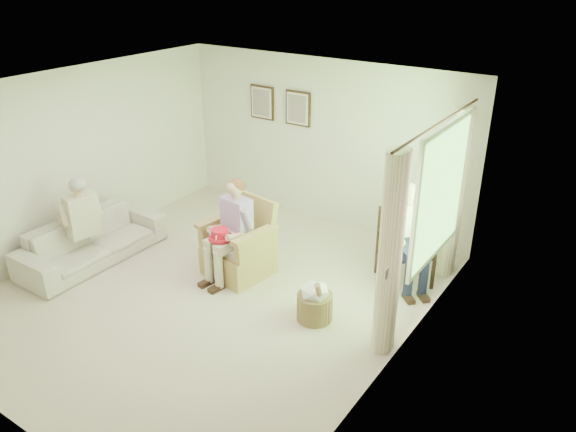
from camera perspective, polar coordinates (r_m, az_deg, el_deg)
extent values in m
plane|color=beige|center=(7.43, -7.78, -7.58)|extent=(5.50, 5.50, 0.00)
cube|color=silver|center=(8.90, 3.55, 7.50)|extent=(5.00, 0.04, 2.60)
cube|color=silver|center=(8.62, -20.93, 5.27)|extent=(0.04, 5.50, 2.60)
cube|color=silver|center=(5.59, 11.08, -4.08)|extent=(0.04, 5.50, 2.60)
cube|color=white|center=(6.42, -9.14, 12.36)|extent=(5.00, 5.50, 0.02)
cube|color=#2D6B23|center=(6.52, 15.32, 2.26)|extent=(0.02, 1.40, 1.50)
cube|color=white|center=(6.27, 16.04, 8.85)|extent=(0.04, 1.52, 0.06)
cube|color=white|center=(6.85, 14.51, -3.74)|extent=(0.04, 1.52, 0.06)
cylinder|color=#382114|center=(6.30, 15.28, 9.19)|extent=(0.03, 2.50, 0.03)
cylinder|color=#FBEFC4|center=(5.90, 10.33, -4.04)|extent=(0.34, 0.34, 2.30)
cylinder|color=#FBEFC4|center=(7.58, 16.54, 2.05)|extent=(0.34, 0.34, 2.30)
cube|color=#382114|center=(9.36, -2.63, 11.46)|extent=(0.45, 0.03, 0.55)
cube|color=silver|center=(9.35, -2.72, 11.43)|extent=(0.39, 0.01, 0.49)
cube|color=tan|center=(9.34, -2.74, 11.42)|extent=(0.33, 0.01, 0.43)
cube|color=#382114|center=(8.97, 1.03, 10.88)|extent=(0.45, 0.03, 0.55)
cube|color=silver|center=(8.96, 0.95, 10.85)|extent=(0.39, 0.01, 0.49)
cube|color=tan|center=(8.95, 0.92, 10.84)|extent=(0.33, 0.01, 0.43)
cube|color=tan|center=(7.69, -5.03, -4.46)|extent=(0.77, 0.76, 0.41)
cube|color=beige|center=(7.55, -5.24, -2.89)|extent=(0.60, 0.58, 0.10)
cube|color=tan|center=(7.66, -3.68, -0.03)|extent=(0.72, 0.22, 0.61)
cube|color=tan|center=(7.73, -7.20, -1.40)|extent=(0.10, 0.70, 0.29)
cube|color=tan|center=(7.32, -2.94, -2.81)|extent=(0.10, 0.70, 0.29)
cylinder|color=black|center=(7.52, 8.89, -5.34)|extent=(0.05, 0.05, 0.42)
cylinder|color=black|center=(7.34, 12.93, -6.54)|extent=(0.05, 0.05, 0.42)
cylinder|color=black|center=(7.95, 10.58, -3.69)|extent=(0.05, 0.05, 0.42)
cylinder|color=black|center=(7.78, 14.43, -4.78)|extent=(0.05, 0.05, 0.42)
cube|color=#1B1632|center=(7.52, 11.88, -3.36)|extent=(0.55, 0.54, 0.10)
cube|color=#1B1632|center=(7.62, 12.81, -0.87)|extent=(0.52, 0.07, 0.48)
imported|color=beige|center=(8.41, -19.29, -2.33)|extent=(2.10, 0.82, 0.61)
cube|color=beige|center=(7.47, -5.28, -1.81)|extent=(0.40, 0.26, 0.16)
cube|color=#BD9ADA|center=(7.37, -5.27, 0.19)|extent=(0.39, 0.24, 0.46)
sphere|color=#DDAD8E|center=(7.21, -5.43, 2.83)|extent=(0.21, 0.21, 0.21)
ellipsoid|color=brown|center=(7.22, -5.32, 3.07)|extent=(0.22, 0.22, 0.18)
cube|color=beige|center=(7.41, -6.94, -2.59)|extent=(0.14, 0.44, 0.13)
cube|color=beige|center=(7.29, -5.74, -3.01)|extent=(0.14, 0.44, 0.13)
cylinder|color=beige|center=(7.41, -7.83, -5.08)|extent=(0.12, 0.12, 0.51)
cylinder|color=beige|center=(7.30, -6.65, -5.53)|extent=(0.12, 0.12, 0.51)
cube|color=#1A1F39|center=(7.45, 11.99, -2.29)|extent=(0.40, 0.26, 0.16)
cube|color=silver|center=(7.34, 12.24, -0.28)|extent=(0.39, 0.24, 0.46)
sphere|color=#DDAD8E|center=(7.19, 12.47, 2.35)|extent=(0.21, 0.21, 0.21)
ellipsoid|color=#B7B2AD|center=(7.20, 12.57, 2.60)|extent=(0.22, 0.22, 0.18)
cube|color=#1A1F39|center=(7.32, 10.56, -3.10)|extent=(0.14, 0.44, 0.13)
cube|color=#1A1F39|center=(7.26, 11.99, -3.50)|extent=(0.14, 0.44, 0.13)
cylinder|color=#1A1F39|center=(7.30, 9.73, -5.68)|extent=(0.12, 0.12, 0.53)
cylinder|color=#1A1F39|center=(7.23, 11.17, -6.11)|extent=(0.12, 0.12, 0.53)
cube|color=beige|center=(8.27, -19.96, -1.15)|extent=(0.42, 0.26, 0.16)
cube|color=beige|center=(8.17, -20.14, 0.66)|extent=(0.41, 0.24, 0.46)
sphere|color=#DDAD8E|center=(8.03, -20.58, 3.04)|extent=(0.21, 0.21, 0.21)
ellipsoid|color=#B7B2AD|center=(8.04, -20.46, 3.26)|extent=(0.22, 0.22, 0.18)
cube|color=beige|center=(8.26, -21.53, -1.84)|extent=(0.14, 0.44, 0.13)
cube|color=beige|center=(8.11, -20.70, -2.21)|extent=(0.14, 0.44, 0.13)
cylinder|color=beige|center=(8.27, -22.38, -3.81)|extent=(0.12, 0.12, 0.43)
cylinder|color=beige|center=(8.12, -21.57, -4.22)|extent=(0.12, 0.12, 0.43)
cylinder|color=red|center=(7.29, -6.90, -2.20)|extent=(0.30, 0.30, 0.04)
cylinder|color=red|center=(7.26, -6.93, -1.78)|extent=(0.23, 0.23, 0.12)
cube|color=white|center=(7.19, -6.21, -2.02)|extent=(0.04, 0.01, 0.05)
cube|color=white|center=(7.31, -6.14, -1.52)|extent=(0.02, 0.05, 0.05)
cube|color=white|center=(7.36, -7.14, -1.38)|extent=(0.04, 0.03, 0.05)
cube|color=white|center=(7.27, -7.86, -1.78)|extent=(0.04, 0.03, 0.05)
cube|color=white|center=(7.16, -7.29, -2.19)|extent=(0.02, 0.05, 0.05)
cylinder|color=tan|center=(6.78, 2.72, -9.19)|extent=(0.47, 0.47, 0.33)
ellipsoid|color=white|center=(6.66, 2.75, -7.66)|extent=(0.38, 0.38, 0.23)
cylinder|color=#A57F56|center=(6.59, 3.25, -8.10)|extent=(0.17, 0.31, 0.50)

